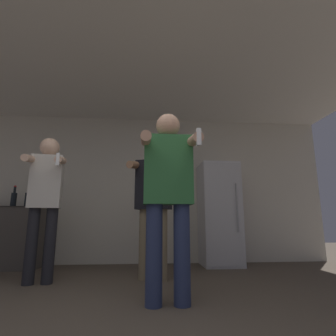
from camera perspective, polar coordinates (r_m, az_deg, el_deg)
name	(u,v)px	position (r m, az deg, el deg)	size (l,w,h in m)	color
wall_back	(130,188)	(4.69, -8.31, -4.29)	(7.00, 0.06, 2.55)	beige
ceiling_slab	(125,71)	(3.60, -9.26, 20.13)	(7.00, 3.63, 0.05)	silver
refrigerator	(219,213)	(4.47, 11.08, -9.66)	(0.61, 0.65, 1.65)	silver
counter	(5,237)	(4.85, -31.93, -12.63)	(1.16, 0.58, 0.92)	#47423D
bottle_short_whiskey	(27,199)	(4.67, -28.36, -6.04)	(0.07, 0.07, 0.29)	black
bottle_green_wine	(33,201)	(4.63, -27.24, -6.47)	(0.07, 0.07, 0.23)	black
bottle_dark_rum	(14,199)	(4.75, -30.55, -5.75)	(0.08, 0.08, 0.33)	black
person_woman_foreground	(168,189)	(2.37, 0.03, -4.65)	(0.51, 0.52, 1.70)	navy
person_man_side	(45,195)	(3.47, -25.16, -5.28)	(0.47, 0.52, 1.71)	black
person_spectator_back	(153,194)	(3.36, -3.20, -5.73)	(0.59, 0.55, 1.70)	#75664C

